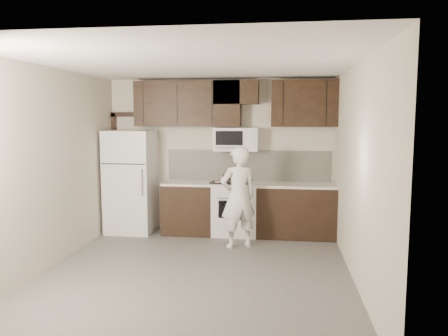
% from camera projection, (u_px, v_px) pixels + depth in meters
% --- Properties ---
extents(floor, '(4.50, 4.50, 0.00)m').
position_uv_depth(floor, '(197.00, 272.00, 5.75)').
color(floor, '#595653').
rests_on(floor, ground).
extents(back_wall, '(4.00, 0.00, 4.00)m').
position_uv_depth(back_wall, '(221.00, 155.00, 7.81)').
color(back_wall, beige).
rests_on(back_wall, ground).
extents(ceiling, '(4.50, 4.50, 0.00)m').
position_uv_depth(ceiling, '(195.00, 63.00, 5.44)').
color(ceiling, white).
rests_on(ceiling, back_wall).
extents(counter_run, '(2.95, 0.64, 0.91)m').
position_uv_depth(counter_run, '(253.00, 209.00, 7.53)').
color(counter_run, black).
rests_on(counter_run, floor).
extents(stove, '(0.76, 0.66, 0.94)m').
position_uv_depth(stove, '(235.00, 208.00, 7.57)').
color(stove, silver).
rests_on(stove, floor).
extents(backsplash, '(2.90, 0.02, 0.54)m').
position_uv_depth(backsplash, '(248.00, 165.00, 7.75)').
color(backsplash, beige).
rests_on(backsplash, counter_run).
extents(upper_cabinets, '(3.48, 0.35, 0.78)m').
position_uv_depth(upper_cabinets, '(231.00, 102.00, 7.50)').
color(upper_cabinets, black).
rests_on(upper_cabinets, back_wall).
extents(microwave, '(0.76, 0.42, 0.40)m').
position_uv_depth(microwave, '(236.00, 139.00, 7.55)').
color(microwave, silver).
rests_on(microwave, upper_cabinets).
extents(refrigerator, '(0.80, 0.76, 1.80)m').
position_uv_depth(refrigerator, '(131.00, 181.00, 7.71)').
color(refrigerator, silver).
rests_on(refrigerator, floor).
extents(door_trim, '(0.50, 0.08, 2.12)m').
position_uv_depth(door_trim, '(117.00, 160.00, 8.03)').
color(door_trim, black).
rests_on(door_trim, floor).
extents(saucepan, '(0.29, 0.17, 0.17)m').
position_uv_depth(saucepan, '(224.00, 180.00, 7.39)').
color(saucepan, silver).
rests_on(saucepan, stove).
extents(baking_tray, '(0.42, 0.32, 0.02)m').
position_uv_depth(baking_tray, '(223.00, 182.00, 7.45)').
color(baking_tray, black).
rests_on(baking_tray, counter_run).
extents(pizza, '(0.29, 0.29, 0.02)m').
position_uv_depth(pizza, '(223.00, 181.00, 7.45)').
color(pizza, '#D4B78E').
rests_on(pizza, baking_tray).
extents(person, '(0.69, 0.61, 1.59)m').
position_uv_depth(person, '(238.00, 197.00, 6.77)').
color(person, white).
rests_on(person, floor).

